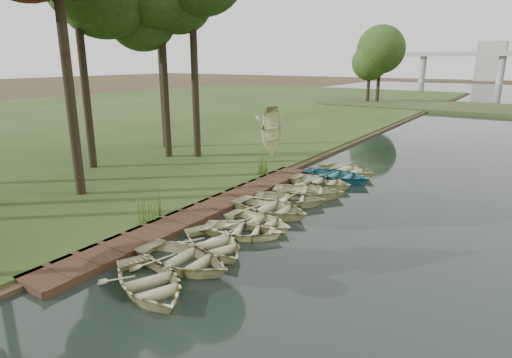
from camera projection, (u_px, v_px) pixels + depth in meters
The scene contains 21 objects.
ground at pixel (238, 220), 17.74m from camera, with size 300.00×300.00×0.00m, color #3D2F1D.
boardwalk at pixel (208, 210), 18.55m from camera, with size 1.60×16.00×0.30m, color #3A2416.
far_trees at pixel (499, 60), 53.81m from camera, with size 45.60×5.60×8.80m.
building_b at pixel (491, 61), 135.53m from camera, with size 8.00×8.00×12.00m, color #A5A5A0.
rowboat_0 at pixel (149, 280), 12.13m from camera, with size 2.45×3.43×0.71m, color beige.
rowboat_1 at pixel (183, 256), 13.57m from camera, with size 2.49×3.49×0.72m, color beige.
rowboat_2 at pixel (214, 241), 14.75m from camera, with size 2.29×3.21×0.67m, color beige.
rowboat_3 at pixel (243, 228), 15.95m from camera, with size 2.20×3.08×0.64m, color beige.
rowboat_4 at pixel (258, 219), 16.87m from camera, with size 2.13×2.98×0.62m, color beige.
rowboat_5 at pixel (270, 206), 18.22m from camera, with size 2.57×3.60×0.75m, color beige.
rowboat_6 at pixel (290, 197), 19.51m from camera, with size 2.35×3.29×0.68m, color beige.
rowboat_7 at pixel (309, 189), 20.57m from camera, with size 2.46×3.44×0.71m, color beige.
rowboat_8 at pixel (321, 180), 22.23m from camera, with size 2.38×3.33×0.69m, color beige.
rowboat_9 at pixel (337, 174), 23.25m from camera, with size 2.67×3.73×0.77m, color teal.
rowboat_10 at pixel (347, 168), 24.59m from camera, with size 2.58×3.61×0.75m, color beige.
stored_rowboat at pixel (271, 151), 28.08m from camera, with size 2.33×3.26×0.68m, color beige.
tree_4 at pixel (161, 10), 25.75m from camera, with size 4.96×4.96×11.21m.
reeds_0 at pixel (140, 209), 16.58m from camera, with size 0.60×0.60×1.10m, color #3F661E.
reeds_1 at pixel (154, 204), 17.20m from camera, with size 0.60×0.60×1.02m, color #3F661E.
reeds_2 at pixel (264, 165), 23.89m from camera, with size 0.60×0.60×0.91m, color #3F661E.
reeds_3 at pixel (263, 163), 23.77m from camera, with size 0.60×0.60×1.14m, color #3F661E.
Camera 1 is at (9.76, -13.49, 6.42)m, focal length 30.00 mm.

